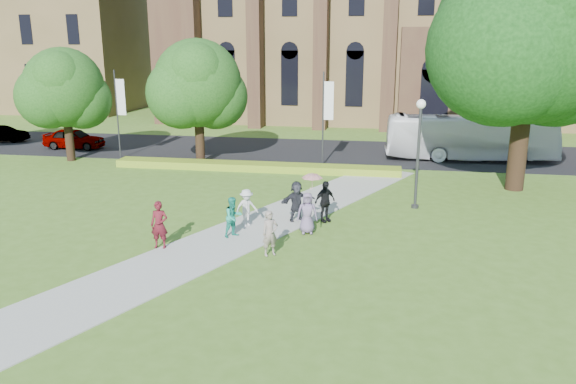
% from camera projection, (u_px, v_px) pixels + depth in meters
% --- Properties ---
extents(ground, '(160.00, 160.00, 0.00)m').
position_uv_depth(ground, '(230.00, 245.00, 22.32)').
color(ground, '#486C20').
rests_on(ground, ground).
extents(road, '(160.00, 10.00, 0.02)m').
position_uv_depth(road, '(303.00, 151.00, 41.35)').
color(road, black).
rests_on(road, ground).
extents(footpath, '(15.58, 28.54, 0.04)m').
position_uv_depth(footpath, '(236.00, 236.00, 23.27)').
color(footpath, '#B2B2A8').
rests_on(footpath, ground).
extents(flower_hedge, '(18.00, 1.40, 0.45)m').
position_uv_depth(flower_hedge, '(255.00, 167.00, 35.15)').
color(flower_hedge, '#B1BD25').
rests_on(flower_hedge, ground).
extents(building_west, '(22.00, 14.00, 18.30)m').
position_uv_depth(building_west, '(42.00, 29.00, 65.45)').
color(building_west, brown).
rests_on(building_west, ground).
extents(streetlamp, '(0.44, 0.44, 5.24)m').
position_uv_depth(streetlamp, '(419.00, 141.00, 26.42)').
color(streetlamp, '#38383D').
rests_on(streetlamp, ground).
extents(large_tree, '(9.60, 9.60, 13.20)m').
position_uv_depth(large_tree, '(531.00, 30.00, 28.48)').
color(large_tree, '#332114').
rests_on(large_tree, ground).
extents(street_tree_0, '(5.20, 5.20, 7.50)m').
position_uv_depth(street_tree_0, '(64.00, 88.00, 36.83)').
color(street_tree_0, '#332114').
rests_on(street_tree_0, ground).
extents(street_tree_1, '(5.60, 5.60, 8.05)m').
position_uv_depth(street_tree_1, '(198.00, 84.00, 35.74)').
color(street_tree_1, '#332114').
rests_on(street_tree_1, ground).
extents(banner_pole_0, '(0.70, 0.10, 6.00)m').
position_uv_depth(banner_pole_0, '(325.00, 114.00, 35.56)').
color(banner_pole_0, '#38383D').
rests_on(banner_pole_0, ground).
extents(banner_pole_1, '(0.70, 0.10, 6.00)m').
position_uv_depth(banner_pole_1, '(119.00, 109.00, 37.85)').
color(banner_pole_1, '#38383D').
rests_on(banner_pole_1, ground).
extents(tour_coach, '(11.36, 3.28, 3.13)m').
position_uv_depth(tour_coach, '(470.00, 137.00, 37.87)').
color(tour_coach, white).
rests_on(tour_coach, road).
extents(car_0, '(4.49, 1.85, 1.52)m').
position_uv_depth(car_0, '(74.00, 138.00, 42.04)').
color(car_0, gray).
rests_on(car_0, road).
extents(car_1, '(3.92, 1.88, 1.24)m').
position_uv_depth(car_1, '(3.00, 134.00, 44.93)').
color(car_1, gray).
rests_on(car_1, road).
extents(pedestrian_0, '(0.71, 0.49, 1.87)m').
position_uv_depth(pedestrian_0, '(159.00, 225.00, 21.68)').
color(pedestrian_0, '#52121B').
rests_on(pedestrian_0, footpath).
extents(pedestrian_1, '(1.02, 1.03, 1.68)m').
position_uv_depth(pedestrian_1, '(233.00, 217.00, 22.95)').
color(pedestrian_1, '#1D9278').
rests_on(pedestrian_1, footpath).
extents(pedestrian_2, '(1.20, 1.12, 1.63)m').
position_uv_depth(pedestrian_2, '(247.00, 208.00, 24.34)').
color(pedestrian_2, '#B9B9B9').
rests_on(pedestrian_2, footpath).
extents(pedestrian_3, '(1.09, 1.08, 1.85)m').
position_uv_depth(pedestrian_3, '(325.00, 201.00, 24.88)').
color(pedestrian_3, black).
rests_on(pedestrian_3, footpath).
extents(pedestrian_4, '(0.94, 0.70, 1.74)m').
position_uv_depth(pedestrian_4, '(307.00, 213.00, 23.38)').
color(pedestrian_4, slate).
rests_on(pedestrian_4, footpath).
extents(pedestrian_5, '(1.66, 1.45, 1.82)m').
position_uv_depth(pedestrian_5, '(297.00, 201.00, 24.99)').
color(pedestrian_5, '#26272E').
rests_on(pedestrian_5, footpath).
extents(pedestrian_6, '(0.75, 0.70, 1.73)m').
position_uv_depth(pedestrian_6, '(270.00, 233.00, 20.92)').
color(pedestrian_6, gray).
rests_on(pedestrian_6, footpath).
extents(parasol, '(1.04, 1.04, 0.72)m').
position_uv_depth(parasol, '(312.00, 184.00, 23.12)').
color(parasol, '#E7A3BA').
rests_on(parasol, pedestrian_4).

